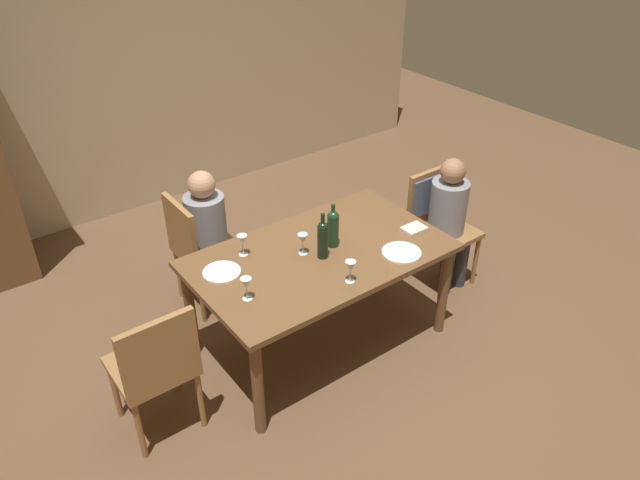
{
  "coord_description": "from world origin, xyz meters",
  "views": [
    {
      "loc": [
        -1.95,
        -2.62,
        2.95
      ],
      "look_at": [
        0.0,
        0.0,
        0.86
      ],
      "focal_mm": 33.85,
      "sensor_mm": 36.0,
      "label": 1
    }
  ],
  "objects": [
    {
      "name": "person_woman_host",
      "position": [
        1.22,
        -0.03,
        0.63
      ],
      "size": [
        0.28,
        0.33,
        1.09
      ],
      "rotation": [
        0.0,
        0.0,
        3.14
      ],
      "color": "#33333D",
      "rests_on": "ground_plane"
    },
    {
      "name": "chair_left_end",
      "position": [
        -1.22,
        -0.09,
        0.53
      ],
      "size": [
        0.44,
        0.44,
        0.92
      ],
      "color": "olive",
      "rests_on": "ground_plane"
    },
    {
      "name": "chair_right_end",
      "position": [
        1.22,
        0.12,
        0.59
      ],
      "size": [
        0.44,
        0.46,
        0.92
      ],
      "rotation": [
        0.0,
        0.0,
        3.14
      ],
      "color": "olive",
      "rests_on": "ground_plane"
    },
    {
      "name": "ground_plane",
      "position": [
        0.0,
        0.0,
        0.0
      ],
      "size": [
        10.0,
        10.0,
        0.0
      ],
      "primitive_type": "plane",
      "color": "brown"
    },
    {
      "name": "folded_napkin",
      "position": [
        0.68,
        -0.17,
        0.77
      ],
      "size": [
        0.16,
        0.12,
        0.03
      ],
      "primitive_type": "cube",
      "rotation": [
        0.0,
        0.0,
        -0.01
      ],
      "color": "beige",
      "rests_on": "dining_table"
    },
    {
      "name": "dinner_plate_guest_left",
      "position": [
        -0.63,
        0.18,
        0.76
      ],
      "size": [
        0.24,
        0.24,
        0.01
      ],
      "primitive_type": "cylinder",
      "color": "white",
      "rests_on": "dining_table"
    },
    {
      "name": "wine_bottle_tall_green",
      "position": [
        0.12,
        0.02,
        0.9
      ],
      "size": [
        0.08,
        0.08,
        0.31
      ],
      "color": "#19381E",
      "rests_on": "dining_table"
    },
    {
      "name": "rear_room_partition",
      "position": [
        0.0,
        2.7,
        1.35
      ],
      "size": [
        6.4,
        0.12,
        2.7
      ],
      "primitive_type": "cube",
      "color": "tan",
      "rests_on": "ground_plane"
    },
    {
      "name": "wine_bottle_dark_red",
      "position": [
        -0.01,
        -0.05,
        0.9
      ],
      "size": [
        0.07,
        0.07,
        0.32
      ],
      "color": "black",
      "rests_on": "dining_table"
    },
    {
      "name": "wine_glass_far",
      "position": [
        -0.09,
        0.06,
        0.86
      ],
      "size": [
        0.07,
        0.07,
        0.15
      ],
      "color": "silver",
      "rests_on": "dining_table"
    },
    {
      "name": "person_man_bearded",
      "position": [
        -0.35,
        0.88,
        0.64
      ],
      "size": [
        0.34,
        0.29,
        1.11
      ],
      "rotation": [
        0.0,
        0.0,
        -1.57
      ],
      "color": "#33333D",
      "rests_on": "ground_plane"
    },
    {
      "name": "wine_glass_near_right",
      "position": [
        -0.04,
        -0.36,
        0.86
      ],
      "size": [
        0.07,
        0.07,
        0.15
      ],
      "color": "silver",
      "rests_on": "dining_table"
    },
    {
      "name": "chair_far_left",
      "position": [
        -0.46,
        0.88,
        0.53
      ],
      "size": [
        0.44,
        0.44,
        0.92
      ],
      "rotation": [
        0.0,
        0.0,
        -1.57
      ],
      "color": "olive",
      "rests_on": "ground_plane"
    },
    {
      "name": "wine_glass_centre",
      "position": [
        -0.41,
        0.28,
        0.86
      ],
      "size": [
        0.07,
        0.07,
        0.15
      ],
      "color": "silver",
      "rests_on": "dining_table"
    },
    {
      "name": "dining_table",
      "position": [
        0.0,
        0.0,
        0.67
      ],
      "size": [
        1.68,
        1.0,
        0.76
      ],
      "color": "brown",
      "rests_on": "ground_plane"
    },
    {
      "name": "wine_glass_near_left",
      "position": [
        -0.63,
        -0.13,
        0.86
      ],
      "size": [
        0.07,
        0.07,
        0.15
      ],
      "color": "silver",
      "rests_on": "dining_table"
    },
    {
      "name": "dinner_plate_host",
      "position": [
        0.42,
        -0.32,
        0.76
      ],
      "size": [
        0.26,
        0.26,
        0.01
      ],
      "primitive_type": "cylinder",
      "color": "white",
      "rests_on": "dining_table"
    }
  ]
}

